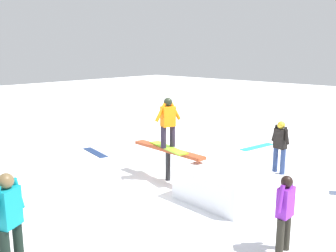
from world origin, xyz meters
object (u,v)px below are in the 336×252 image
(bystander_purple, at_px, (285,210))
(bystander_black, at_px, (280,144))
(loose_snowboard_cyan, at_px, (257,147))
(loose_snowboard_white, at_px, (198,139))
(loose_snowboard_navy, at_px, (95,152))
(rail_feature, at_px, (168,153))
(bystander_teal, at_px, (9,218))
(main_rider_on_rail, at_px, (168,124))

(bystander_purple, bearing_deg, bystander_black, -152.86)
(bystander_black, bearing_deg, loose_snowboard_cyan, 146.40)
(bystander_purple, xyz_separation_m, loose_snowboard_cyan, (3.92, -6.04, -0.77))
(loose_snowboard_white, distance_m, loose_snowboard_navy, 4.17)
(rail_feature, xyz_separation_m, bystander_black, (-1.89, -2.60, 0.09))
(loose_snowboard_cyan, bearing_deg, loose_snowboard_white, 111.18)
(rail_feature, bearing_deg, bystander_teal, 106.55)
(rail_feature, height_order, bystander_purple, bystander_purple)
(main_rider_on_rail, bearing_deg, bystander_black, -109.78)
(main_rider_on_rail, distance_m, loose_snowboard_navy, 3.99)
(loose_snowboard_navy, bearing_deg, rail_feature, -172.50)
(main_rider_on_rail, relative_size, bystander_black, 1.03)
(rail_feature, xyz_separation_m, bystander_teal, (-1.09, 4.76, 0.17))
(bystander_black, relative_size, loose_snowboard_navy, 1.05)
(rail_feature, relative_size, bystander_black, 1.63)
(main_rider_on_rail, xyz_separation_m, loose_snowboard_cyan, (-0.01, -4.72, -1.54))
(bystander_teal, distance_m, bystander_black, 7.41)
(bystander_black, height_order, loose_snowboard_cyan, bystander_black)
(bystander_black, xyz_separation_m, loose_snowboard_white, (4.21, -1.65, -0.83))
(bystander_purple, distance_m, loose_snowboard_cyan, 7.24)
(bystander_black, height_order, loose_snowboard_navy, bystander_black)
(rail_feature, bearing_deg, main_rider_on_rail, 0.00)
(bystander_purple, distance_m, loose_snowboard_navy, 7.80)
(rail_feature, distance_m, loose_snowboard_cyan, 4.78)
(bystander_teal, relative_size, loose_snowboard_cyan, 1.06)
(bystander_teal, distance_m, loose_snowboard_navy, 7.01)
(main_rider_on_rail, distance_m, loose_snowboard_cyan, 4.97)
(main_rider_on_rail, relative_size, loose_snowboard_cyan, 1.00)
(main_rider_on_rail, bearing_deg, bystander_purple, 177.65)
(main_rider_on_rail, bearing_deg, bystander_teal, 119.09)
(main_rider_on_rail, xyz_separation_m, bystander_black, (-1.89, -2.60, -0.71))
(loose_snowboard_navy, bearing_deg, bystander_teal, 145.44)
(rail_feature, relative_size, bystander_purple, 1.76)
(bystander_purple, relative_size, loose_snowboard_white, 0.93)
(bystander_purple, xyz_separation_m, loose_snowboard_white, (6.25, -5.57, -0.77))
(bystander_purple, relative_size, bystander_black, 0.93)
(bystander_teal, bearing_deg, bystander_purple, 115.56)
(bystander_black, distance_m, loose_snowboard_navy, 6.07)
(main_rider_on_rail, xyz_separation_m, loose_snowboard_navy, (3.67, -0.31, -1.54))
(bystander_teal, distance_m, loose_snowboard_cyan, 9.59)
(loose_snowboard_cyan, bearing_deg, bystander_purple, -137.17)
(rail_feature, distance_m, bystander_purple, 4.14)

